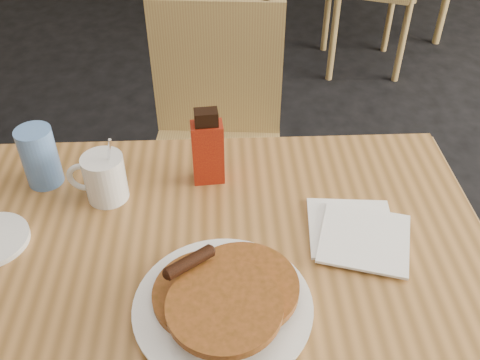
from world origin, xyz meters
name	(u,v)px	position (x,y,z in m)	size (l,w,h in m)	color
main_table	(197,271)	(-0.03, -0.06, 0.71)	(1.24, 0.89, 0.75)	#A6703B
chair_main_far	(216,124)	(-0.06, 0.69, 0.55)	(0.42, 0.42, 0.92)	#A68D4E
pancake_plate	(223,301)	(0.02, -0.18, 0.77)	(0.30, 0.30, 0.09)	white
coffee_mug	(104,177)	(-0.24, 0.11, 0.80)	(0.12, 0.09, 0.16)	white
syrup_bottle	(208,149)	(-0.03, 0.17, 0.83)	(0.07, 0.05, 0.18)	maroon
napkin_stack	(358,233)	(0.28, 0.01, 0.76)	(0.21, 0.22, 0.01)	white
blue_tumbler	(40,157)	(-0.39, 0.15, 0.82)	(0.08, 0.08, 0.13)	#5683CB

